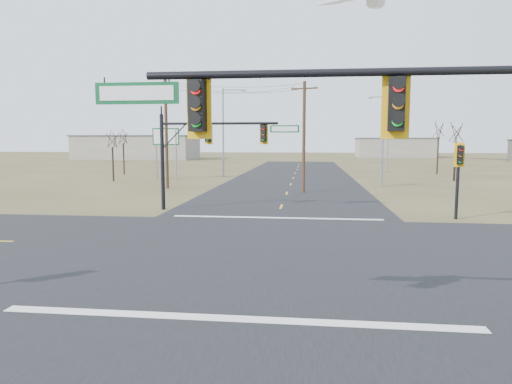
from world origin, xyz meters
The scene contains 20 objects.
ground centered at (0.00, 0.00, 0.00)m, with size 320.00×320.00×0.00m, color brown.
road_ew centered at (0.00, 0.00, 0.01)m, with size 160.00×14.00×0.02m, color black.
road_ns centered at (0.00, 0.00, 0.01)m, with size 14.00×160.00×0.02m, color black.
stop_bar_near centered at (0.00, -7.50, 0.03)m, with size 12.00×0.40×0.01m, color silver.
stop_bar_far centered at (0.00, 7.50, 0.03)m, with size 12.00×0.40×0.01m, color silver.
mast_arm_near centered at (3.53, -8.86, 4.64)m, with size 10.33×0.51×6.34m.
mast_arm_far centered at (-4.22, 10.07, 4.42)m, with size 8.82×0.56×6.09m.
pedestal_signal_ne centered at (10.12, 8.27, 3.18)m, with size 0.64×0.55×4.34m.
utility_pole_near centered at (1.36, 20.82, 4.87)m, with size 2.25×0.67×9.37m.
utility_pole_far centered at (-11.28, 22.85, 5.16)m, with size 2.43×0.40×9.95m.
highway_sign centered at (-14.66, 33.29, 4.19)m, with size 3.15×0.18×5.90m.
streetlight_a centered at (8.65, 27.34, 6.24)m, with size 3.10×0.40×11.10m.
streetlight_b centered at (12.67, 48.40, 6.04)m, with size 2.99×0.30×10.76m.
streetlight_c centered at (-8.44, 37.26, 6.04)m, with size 2.99×0.30×10.76m.
bare_tree_a centered at (-19.51, 29.57, 4.63)m, with size 2.59×2.59×5.85m.
bare_tree_b centered at (-22.50, 39.68, 5.05)m, with size 2.58×2.58×6.31m.
bare_tree_c centered at (17.84, 34.30, 5.39)m, with size 3.54×3.54×6.87m.
bare_tree_d centered at (18.86, 45.01, 5.99)m, with size 2.88×2.88×7.44m.
warehouse_left centered at (-40.00, 90.00, 2.75)m, with size 28.00×14.00×5.50m, color gray.
warehouse_mid centered at (25.00, 110.00, 2.50)m, with size 20.00×12.00×5.00m, color gray.
Camera 1 is at (1.79, -18.21, 4.39)m, focal length 32.00 mm.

